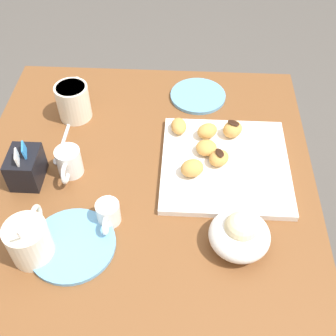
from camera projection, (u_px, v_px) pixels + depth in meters
name	position (u px, v px, depth m)	size (l,w,h in m)	color
ground_plane	(152.00, 308.00, 1.57)	(8.00, 8.00, 0.00)	#514C47
dining_table	(145.00, 214.00, 1.12)	(0.89, 0.83, 0.74)	brown
pastry_plate_square	(225.00, 165.00, 1.04)	(0.31, 0.31, 0.02)	white
coffee_mug_cream_left	(29.00, 240.00, 0.84)	(0.13, 0.09, 0.14)	silver
coffee_mug_cream_right	(73.00, 100.00, 1.13)	(0.13, 0.09, 0.10)	silver
cream_pitcher_white	(69.00, 161.00, 1.00)	(0.10, 0.06, 0.07)	white
sugar_caddy	(26.00, 167.00, 0.99)	(0.09, 0.07, 0.11)	black
ice_cream_bowl	(240.00, 234.00, 0.86)	(0.13, 0.13, 0.09)	white
chocolate_sauce_pitcher	(108.00, 212.00, 0.91)	(0.09, 0.05, 0.06)	white
saucer_sky_left	(198.00, 96.00, 1.22)	(0.16, 0.16, 0.01)	#66A8DB
saucer_sky_right	(72.00, 245.00, 0.89)	(0.18, 0.18, 0.01)	#66A8DB
loose_spoon_near_saucer	(62.00, 147.00, 1.08)	(0.16, 0.02, 0.01)	silver
beignet_0	(206.00, 148.00, 1.04)	(0.05, 0.05, 0.03)	#D19347
beignet_1	(233.00, 129.00, 1.08)	(0.05, 0.05, 0.04)	#D19347
chocolate_drizzle_1	(234.00, 123.00, 1.06)	(0.03, 0.02, 0.01)	black
beignet_2	(207.00, 131.00, 1.08)	(0.05, 0.04, 0.04)	#D19347
beignet_3	(219.00, 158.00, 1.02)	(0.04, 0.05, 0.03)	#D19347
chocolate_drizzle_3	(220.00, 153.00, 1.00)	(0.03, 0.02, 0.01)	black
beignet_4	(179.00, 126.00, 1.09)	(0.04, 0.06, 0.03)	#D19347
beignet_5	(192.00, 168.00, 0.99)	(0.06, 0.05, 0.04)	#D19347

